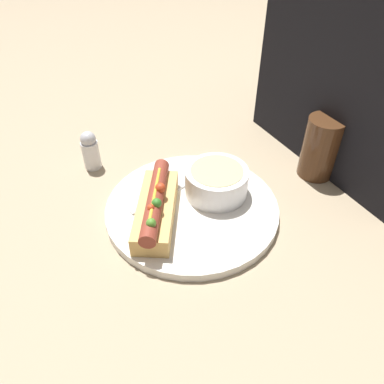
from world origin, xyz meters
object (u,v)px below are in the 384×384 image
object	(u,v)px
hot_dog	(157,208)
spoon	(189,182)
soup_bowl	(216,181)
salt_shaker	(90,150)
seated_diner	(373,46)
drinking_glass	(321,148)

from	to	relation	value
hot_dog	spoon	world-z (taller)	hot_dog
soup_bowl	spoon	xyz separation A→B (m)	(-0.05, -0.03, -0.02)
hot_dog	soup_bowl	size ratio (longest dim) A/B	1.59
salt_shaker	seated_diner	bearing A→B (deg)	67.84
hot_dog	seated_diner	size ratio (longest dim) A/B	0.33
soup_bowl	spoon	size ratio (longest dim) A/B	0.65
hot_dog	soup_bowl	xyz separation A→B (m)	(-0.01, 0.12, 0.00)
drinking_glass	salt_shaker	bearing A→B (deg)	-120.46
hot_dog	salt_shaker	xyz separation A→B (m)	(-0.21, -0.05, -0.00)
hot_dog	drinking_glass	bearing A→B (deg)	118.97
hot_dog	soup_bowl	world-z (taller)	hot_dog
salt_shaker	seated_diner	size ratio (longest dim) A/B	0.15
hot_dog	spoon	size ratio (longest dim) A/B	1.04
spoon	salt_shaker	bearing A→B (deg)	118.96
soup_bowl	seated_diner	xyz separation A→B (m)	(-0.01, 0.30, 0.18)
spoon	hot_dog	bearing A→B (deg)	-159.23
soup_bowl	salt_shaker	size ratio (longest dim) A/B	1.37
spoon	salt_shaker	world-z (taller)	salt_shaker
hot_dog	seated_diner	distance (m)	0.46
hot_dog	drinking_glass	xyz separation A→B (m)	(0.01, 0.33, 0.02)
spoon	drinking_glass	size ratio (longest dim) A/B	1.41
seated_diner	hot_dog	bearing A→B (deg)	-87.47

